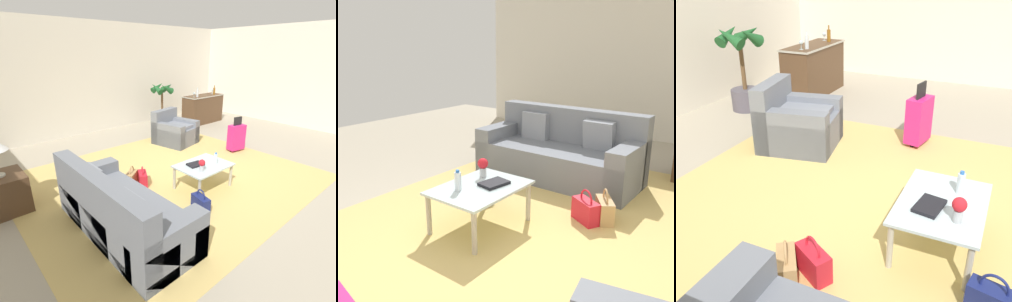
{
  "view_description": "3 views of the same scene",
  "coord_description": "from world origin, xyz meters",
  "views": [
    {
      "loc": [
        -3.63,
        -3.21,
        2.28
      ],
      "look_at": [
        -0.77,
        0.02,
        0.64
      ],
      "focal_mm": 28.0,
      "sensor_mm": 36.0,
      "label": 1
    },
    {
      "loc": [
        2.16,
        1.78,
        1.79
      ],
      "look_at": [
        -0.52,
        -0.27,
        0.81
      ],
      "focal_mm": 40.0,
      "sensor_mm": 36.0,
      "label": 2
    },
    {
      "loc": [
        -3.03,
        -0.84,
        2.1
      ],
      "look_at": [
        -0.3,
        0.42,
        0.67
      ],
      "focal_mm": 40.0,
      "sensor_mm": 36.0,
      "label": 3
    }
  ],
  "objects": [
    {
      "name": "coffee_table_book",
      "position": [
        -0.52,
        -0.42,
        0.45
      ],
      "size": [
        0.3,
        0.24,
        0.03
      ],
      "primitive_type": "cube",
      "rotation": [
        0.0,
        0.0,
        -0.16
      ],
      "color": "black",
      "rests_on": "coffee_table"
    },
    {
      "name": "wine_glass_leftmost",
      "position": [
        2.59,
        2.55,
        1.03
      ],
      "size": [
        0.08,
        0.08,
        0.15
      ],
      "color": "silver",
      "rests_on": "bar_console"
    },
    {
      "name": "handbag_red",
      "position": [
        -1.14,
        0.29,
        0.13
      ],
      "size": [
        0.28,
        0.35,
        0.36
      ],
      "color": "red",
      "rests_on": "ground"
    },
    {
      "name": "flower_vase",
      "position": [
        -0.62,
        -0.65,
        0.56
      ],
      "size": [
        0.11,
        0.11,
        0.21
      ],
      "color": "#B2B7BC",
      "rests_on": "coffee_table"
    },
    {
      "name": "ground_plane",
      "position": [
        0.0,
        0.0,
        0.0
      ],
      "size": [
        12.0,
        12.0,
        0.0
      ],
      "primitive_type": "plane",
      "color": "#A89E89"
    },
    {
      "name": "wine_bottle_amber",
      "position": [
        3.52,
        2.49,
        1.04
      ],
      "size": [
        0.07,
        0.07,
        0.3
      ],
      "color": "brown",
      "rests_on": "bar_console"
    },
    {
      "name": "armchair",
      "position": [
        0.89,
        1.67,
        0.3
      ],
      "size": [
        1.05,
        1.09,
        0.86
      ],
      "color": "slate",
      "rests_on": "ground"
    },
    {
      "name": "water_bottle",
      "position": [
        -0.2,
        -0.6,
        0.53
      ],
      "size": [
        0.06,
        0.06,
        0.2
      ],
      "color": "silver",
      "rests_on": "coffee_table"
    },
    {
      "name": "handbag_tan",
      "position": [
        -1.28,
        0.43,
        0.13
      ],
      "size": [
        0.34,
        0.3,
        0.36
      ],
      "color": "tan",
      "rests_on": "ground"
    },
    {
      "name": "wall_right",
      "position": [
        5.06,
        0.0,
        1.55
      ],
      "size": [
        0.12,
        8.0,
        3.1
      ],
      "primitive_type": "cube",
      "color": "silver",
      "rests_on": "ground"
    },
    {
      "name": "bar_console",
      "position": [
        3.1,
        2.6,
        0.48
      ],
      "size": [
        1.49,
        0.6,
        0.92
      ],
      "color": "#513823",
      "rests_on": "ground"
    },
    {
      "name": "suitcase_magenta",
      "position": [
        1.6,
        0.2,
        0.36
      ],
      "size": [
        0.43,
        0.29,
        0.85
      ],
      "color": "#D12375",
      "rests_on": "ground"
    },
    {
      "name": "wine_bottle_clear",
      "position": [
        2.68,
        2.49,
        1.04
      ],
      "size": [
        0.07,
        0.07,
        0.3
      ],
      "color": "silver",
      "rests_on": "bar_console"
    },
    {
      "name": "wine_glass_left_of_centre",
      "position": [
        3.61,
        2.63,
        1.03
      ],
      "size": [
        0.08,
        0.08,
        0.15
      ],
      "color": "silver",
      "rests_on": "bar_console"
    },
    {
      "name": "handbag_navy",
      "position": [
        -0.98,
        -0.97,
        0.13
      ],
      "size": [
        0.2,
        0.34,
        0.36
      ],
      "color": "navy",
      "rests_on": "ground"
    },
    {
      "name": "potted_palm",
      "position": [
        1.8,
        3.2,
        0.67
      ],
      "size": [
        0.64,
        0.64,
        1.41
      ],
      "color": "#514C56",
      "rests_on": "ground"
    },
    {
      "name": "area_rug",
      "position": [
        -0.6,
        0.2,
        0.0
      ],
      "size": [
        5.2,
        4.4,
        0.01
      ],
      "primitive_type": "cube",
      "color": "tan",
      "rests_on": "ground"
    },
    {
      "name": "coffee_table",
      "position": [
        -0.4,
        -0.5,
        0.38
      ],
      "size": [
        0.93,
        0.68,
        0.44
      ],
      "color": "silver",
      "rests_on": "ground"
    }
  ]
}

